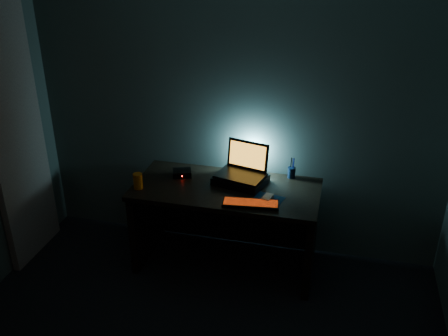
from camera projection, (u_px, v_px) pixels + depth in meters
The scene contains 11 objects.
room at pixel (147, 250), 2.38m from camera, with size 3.50×4.00×2.50m.
desk at pixel (227, 212), 4.17m from camera, with size 1.50×0.70×0.75m.
curtain at pixel (15, 131), 4.03m from camera, with size 0.06×0.65×2.30m, color beige.
riser at pixel (241, 180), 4.07m from camera, with size 0.40×0.30×0.06m, color black.
laptop at pixel (244, 167), 4.08m from camera, with size 0.43×0.36×0.26m.
keyboard at pixel (251, 204), 3.76m from camera, with size 0.44×0.18×0.03m.
mousepad at pixel (267, 200), 3.83m from camera, with size 0.22×0.20×0.00m, color navy.
mouse at pixel (268, 198), 3.82m from camera, with size 0.06×0.11×0.03m, color gray.
pen_cup at pixel (292, 173), 4.15m from camera, with size 0.06×0.06×0.09m, color black.
juice_glass at pixel (138, 181), 3.98m from camera, with size 0.08×0.08×0.13m, color #D0610A.
router at pixel (182, 173), 4.19m from camera, with size 0.18×0.17×0.05m.
Camera 1 is at (0.83, -1.83, 2.65)m, focal length 40.00 mm.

